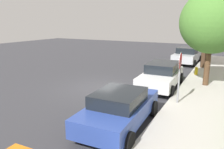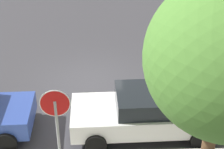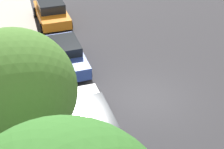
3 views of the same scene
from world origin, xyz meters
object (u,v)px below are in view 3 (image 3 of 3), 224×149
Objects in this scene: parked_car_white at (89,125)px; parked_car_orange at (52,12)px; stop_sign at (40,74)px; street_tree_near_corner at (14,90)px; parked_car_blue at (64,54)px.

parked_car_white is 1.13× the size of parked_car_orange.
parked_car_white is 11.42m from parked_car_orange.
stop_sign is 9.03m from parked_car_orange.
street_tree_near_corner reaches higher than stop_sign.
stop_sign reaches higher than parked_car_white.
street_tree_near_corner is at bearing 169.00° from parked_car_orange.
parked_car_blue is at bearing 179.02° from parked_car_orange.
parked_car_blue is 8.08m from street_tree_near_corner.
parked_car_orange is (8.84, -1.58, -0.97)m from stop_sign.
parked_car_blue is 1.04× the size of parked_car_orange.
stop_sign is 0.44× the size of street_tree_near_corner.
street_tree_near_corner is (-1.32, 2.41, 3.06)m from parked_car_white.
parked_car_orange is 13.34m from street_tree_near_corner.
parked_car_orange is at bearing -11.00° from street_tree_near_corner.
parked_car_white is (-2.59, -1.51, -0.97)m from stop_sign.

